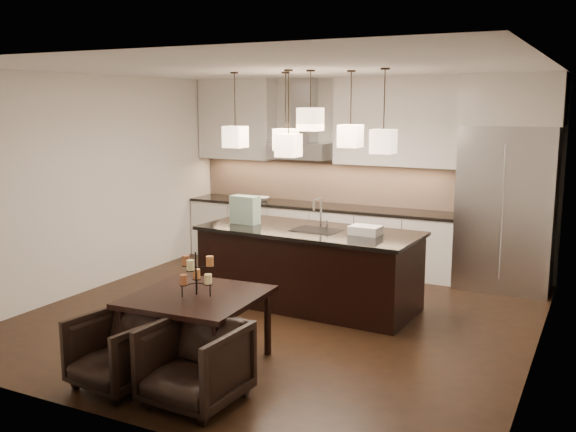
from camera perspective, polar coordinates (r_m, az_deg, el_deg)
The scene contains 37 objects.
floor at distance 7.49m, azimuth -0.70°, elevation -9.01°, with size 5.50×5.50×0.02m, color black.
ceiling at distance 7.09m, azimuth -0.75°, elevation 13.06°, with size 5.50×5.50×0.02m, color white.
wall_back at distance 9.67m, azimuth 6.86°, elevation 3.82°, with size 5.50×0.02×2.80m, color silver.
wall_front at distance 4.92m, azimuth -15.75°, elevation -2.49°, with size 5.50×0.02×2.80m, color silver.
wall_left at distance 8.77m, azimuth -16.95°, elevation 2.82°, with size 0.02×5.50×2.80m, color silver.
wall_right at distance 6.39m, azimuth 21.81°, elevation -0.01°, with size 0.02×5.50×2.80m, color silver.
refrigerator at distance 8.85m, azimuth 18.84°, elevation 0.65°, with size 1.20×0.72×2.15m, color #B7B7BA.
fridge_panel at distance 8.74m, azimuth 19.36°, elevation 9.74°, with size 1.26×0.72×0.65m, color silver.
lower_cabinets at distance 9.75m, azimuth 2.63°, elevation -1.78°, with size 4.21×0.62×0.88m, color silver.
countertop at distance 9.67m, azimuth 2.65°, elevation 0.89°, with size 4.21×0.66×0.04m, color black.
backsplash at distance 9.89m, azimuth 3.38°, elevation 3.05°, with size 4.21×0.02×0.63m, color #CBA68C.
upper_cab_left at distance 10.36m, azimuth -4.53°, elevation 8.56°, with size 1.25×0.35×1.25m, color silver.
upper_cab_right at distance 9.27m, azimuth 9.80°, elevation 8.28°, with size 1.86×0.35×1.25m, color silver.
hood_canopy at distance 9.74m, azimuth 1.19°, elevation 5.82°, with size 0.90×0.52×0.24m, color #B7B7BA.
hood_chimney at distance 9.82m, azimuth 1.49°, elevation 9.36°, with size 0.30×0.28×0.96m, color #B7B7BA.
fruit_bowl at distance 10.04m, azimuth -2.41°, elevation 1.53°, with size 0.26×0.26×0.06m, color silver.
island_body at distance 7.79m, azimuth 1.87°, elevation -4.73°, with size 2.56×1.03×0.90m, color black.
island_top at distance 7.68m, azimuth 1.89°, elevation -1.32°, with size 2.65×1.11×0.04m, color black.
faucet at distance 7.69m, azimuth 2.94°, elevation 0.31°, with size 0.10×0.25×0.39m, color silver, non-canonical shape.
tote_bag at distance 8.02m, azimuth -3.84°, elevation 0.57°, with size 0.35×0.18×0.35m, color #20562E.
food_container at distance 7.39m, azimuth 6.90°, elevation -1.27°, with size 0.35×0.25×0.10m, color silver.
dining_table at distance 6.14m, azimuth -8.05°, elevation -9.97°, with size 1.14×1.14×0.69m, color black, non-canonical shape.
candelabra at distance 5.98m, azimuth -8.18°, elevation -5.07°, with size 0.33×0.33×0.40m, color black, non-canonical shape.
candle_a at distance 5.93m, azimuth -7.12°, elevation -5.57°, with size 0.07×0.07×0.09m, color #F7E698.
candle_b at distance 6.11m, azimuth -8.13°, elevation -5.11°, with size 0.07×0.07×0.09m, color #C1743B.
candle_c at distance 5.94m, azimuth -9.26°, elevation -5.60°, with size 0.07×0.07×0.09m, color #A75A36.
candle_d at distance 5.97m, azimuth -6.97°, elevation -4.00°, with size 0.07×0.07×0.09m, color #C1743B.
candle_e at distance 6.03m, azimuth -9.07°, elevation -3.91°, with size 0.07×0.07×0.09m, color #A75A36.
candle_f at distance 5.85m, azimuth -8.67°, elevation -4.34°, with size 0.07×0.07×0.09m, color #F7E698.
armchair_left at distance 5.84m, azimuth -14.92°, elevation -11.56°, with size 0.68×0.70×0.64m, color black.
armchair_right at distance 5.41m, azimuth -8.28°, elevation -12.87°, with size 0.73×0.75×0.68m, color black.
pendant_a at distance 7.91m, azimuth -4.70°, elevation 7.03°, with size 0.24×0.24×0.26m, color #FFD4AE.
pendant_b at distance 7.86m, azimuth -0.21°, elevation 6.81°, with size 0.24×0.24×0.26m, color #FFD4AE.
pendant_c at distance 7.36m, azimuth 2.00°, elevation 8.58°, with size 0.24×0.24×0.26m, color #FFD4AE.
pendant_d at distance 7.50m, azimuth 5.57°, elevation 7.09°, with size 0.24×0.24×0.26m, color #FFD4AE.
pendant_e at distance 7.05m, azimuth 8.47°, elevation 6.57°, with size 0.24×0.24×0.26m, color #FFD4AE.
pendant_f at distance 7.32m, azimuth 0.04°, elevation 6.30°, with size 0.24×0.24×0.26m, color #FFD4AE.
Camera 1 is at (3.27, -6.28, 2.43)m, focal length 40.00 mm.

